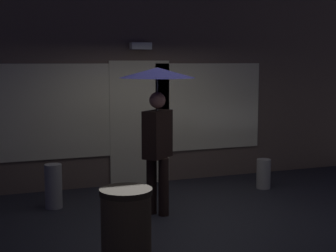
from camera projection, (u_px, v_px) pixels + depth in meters
name	position (u px, v px, depth m)	size (l,w,h in m)	color
ground_plane	(187.00, 218.00, 7.10)	(18.00, 18.00, 0.00)	#26262B
building_facade	(137.00, 70.00, 9.01)	(8.90, 0.48, 4.12)	brown
person_with_umbrella	(157.00, 105.00, 7.08)	(1.07, 1.07, 2.10)	black
sidewalk_bollard	(53.00, 186.00, 7.56)	(0.26, 0.26, 0.67)	#9E998E
sidewalk_bollard_2	(264.00, 174.00, 8.74)	(0.24, 0.24, 0.51)	#9E998E
trash_bin	(126.00, 233.00, 5.11)	(0.53, 0.53, 0.93)	#473823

